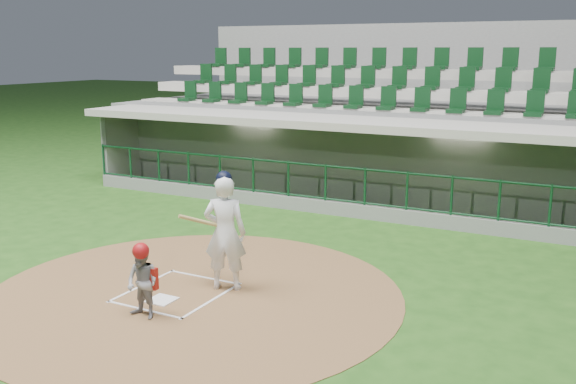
# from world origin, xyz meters

# --- Properties ---
(ground) EXTENTS (120.00, 120.00, 0.00)m
(ground) POSITION_xyz_m (0.00, 0.00, 0.00)
(ground) COLOR #204A15
(ground) RESTS_ON ground
(dirt_circle) EXTENTS (7.20, 7.20, 0.01)m
(dirt_circle) POSITION_xyz_m (0.30, -0.20, 0.01)
(dirt_circle) COLOR brown
(dirt_circle) RESTS_ON ground
(home_plate) EXTENTS (0.43, 0.43, 0.02)m
(home_plate) POSITION_xyz_m (0.00, -0.70, 0.02)
(home_plate) COLOR white
(home_plate) RESTS_ON dirt_circle
(batter_box_chalk) EXTENTS (1.55, 1.80, 0.01)m
(batter_box_chalk) POSITION_xyz_m (0.00, -0.30, 0.02)
(batter_box_chalk) COLOR white
(batter_box_chalk) RESTS_ON ground
(dugout_structure) EXTENTS (16.40, 3.70, 3.00)m
(dugout_structure) POSITION_xyz_m (0.11, 7.83, 0.96)
(dugout_structure) COLOR slate
(dugout_structure) RESTS_ON ground
(seating_deck) EXTENTS (17.00, 6.72, 5.15)m
(seating_deck) POSITION_xyz_m (0.00, 10.91, 1.42)
(seating_deck) COLOR slate
(seating_deck) RESTS_ON ground
(batter) EXTENTS (0.97, 1.00, 2.11)m
(batter) POSITION_xyz_m (0.65, 0.28, 1.06)
(batter) COLOR white
(batter) RESTS_ON dirt_circle
(catcher) EXTENTS (0.60, 0.49, 1.22)m
(catcher) POSITION_xyz_m (0.19, -1.37, 0.61)
(catcher) COLOR gray
(catcher) RESTS_ON dirt_circle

